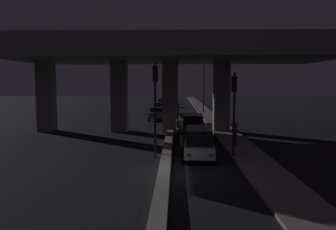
% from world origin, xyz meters
% --- Properties ---
extents(ground_plane, '(200.00, 200.00, 0.00)m').
position_xyz_m(ground_plane, '(0.00, 0.00, 0.00)').
color(ground_plane, black).
extents(median_divider, '(0.59, 126.00, 0.31)m').
position_xyz_m(median_divider, '(0.00, 35.00, 0.16)').
color(median_divider, gray).
rests_on(median_divider, ground_plane).
extents(sidewalk_right, '(2.25, 126.00, 0.16)m').
position_xyz_m(sidewalk_right, '(5.07, 28.00, 0.08)').
color(sidewalk_right, gray).
rests_on(sidewalk_right, ground_plane).
extents(elevated_overpass, '(29.20, 11.65, 9.39)m').
position_xyz_m(elevated_overpass, '(-0.22, 14.67, 7.25)').
color(elevated_overpass, gray).
rests_on(elevated_overpass, ground_plane).
extents(traffic_light_left_of_median, '(0.30, 0.49, 5.77)m').
position_xyz_m(traffic_light_left_of_median, '(-0.69, 3.78, 3.91)').
color(traffic_light_left_of_median, black).
rests_on(traffic_light_left_of_median, ground_plane).
extents(traffic_light_right_of_median, '(0.30, 0.49, 5.15)m').
position_xyz_m(traffic_light_right_of_median, '(4.04, 3.79, 3.51)').
color(traffic_light_right_of_median, black).
rests_on(traffic_light_right_of_median, ground_plane).
extents(street_lamp, '(2.34, 0.32, 8.99)m').
position_xyz_m(street_lamp, '(4.36, 33.05, 5.25)').
color(street_lamp, '#2D2D30').
rests_on(street_lamp, ground_plane).
extents(car_white_lead, '(2.00, 4.36, 1.83)m').
position_xyz_m(car_white_lead, '(1.94, 3.75, 0.98)').
color(car_white_lead, silver).
rests_on(car_white_lead, ground_plane).
extents(car_dark_red_second, '(2.05, 4.36, 1.96)m').
position_xyz_m(car_dark_red_second, '(1.96, 11.07, 1.01)').
color(car_dark_red_second, '#591414').
rests_on(car_dark_red_second, ground_plane).
extents(car_silver_third, '(2.08, 4.64, 1.34)m').
position_xyz_m(car_silver_third, '(1.79, 19.00, 0.70)').
color(car_silver_third, gray).
rests_on(car_silver_third, ground_plane).
extents(car_grey_lead_oncoming, '(1.93, 4.24, 1.55)m').
position_xyz_m(car_grey_lead_oncoming, '(-1.84, 24.40, 0.77)').
color(car_grey_lead_oncoming, '#515459').
rests_on(car_grey_lead_oncoming, ground_plane).
extents(car_dark_red_second_oncoming, '(1.99, 4.14, 1.62)m').
position_xyz_m(car_dark_red_second_oncoming, '(-2.05, 33.90, 0.84)').
color(car_dark_red_second_oncoming, '#591414').
rests_on(car_dark_red_second_oncoming, ground_plane).
extents(car_black_third_oncoming, '(1.89, 4.30, 1.50)m').
position_xyz_m(car_black_third_oncoming, '(-2.11, 46.56, 0.78)').
color(car_black_third_oncoming, black).
rests_on(car_black_third_oncoming, ground_plane).
extents(car_taxi_yellow_fourth_oncoming, '(2.06, 4.87, 1.36)m').
position_xyz_m(car_taxi_yellow_fourth_oncoming, '(-2.00, 56.53, 0.71)').
color(car_taxi_yellow_fourth_oncoming, gold).
rests_on(car_taxi_yellow_fourth_oncoming, ground_plane).
extents(motorcycle_blue_filtering_near, '(0.34, 1.85, 1.50)m').
position_xyz_m(motorcycle_blue_filtering_near, '(0.96, 4.62, 0.64)').
color(motorcycle_blue_filtering_near, black).
rests_on(motorcycle_blue_filtering_near, ground_plane).
extents(motorcycle_white_filtering_mid, '(0.32, 1.91, 1.43)m').
position_xyz_m(motorcycle_white_filtering_mid, '(0.71, 12.37, 0.61)').
color(motorcycle_white_filtering_mid, black).
rests_on(motorcycle_white_filtering_mid, ground_plane).
extents(pedestrian_on_sidewalk, '(0.36, 0.36, 1.74)m').
position_xyz_m(pedestrian_on_sidewalk, '(4.73, 7.17, 1.03)').
color(pedestrian_on_sidewalk, black).
rests_on(pedestrian_on_sidewalk, sidewalk_right).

